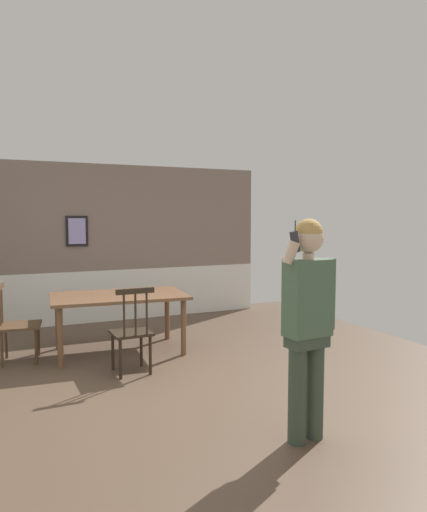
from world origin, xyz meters
The scene contains 6 objects.
ground_plane centered at (0.00, 0.00, 0.00)m, with size 7.23×7.23×0.00m, color brown.
room_back_partition centered at (0.00, 3.29, 1.28)m, with size 5.40×0.17×2.66m.
dining_table centered at (-0.31, 1.34, 0.68)m, with size 1.79×1.18×0.77m.
chair_near_window centered at (-1.55, 1.44, 0.47)m, with size 0.54×0.54×0.96m.
chair_by_doorway centered at (-0.38, 0.43, 0.48)m, with size 0.44×0.44×1.00m.
person_figure centered at (0.47, -1.72, 1.02)m, with size 0.53×0.23×1.77m.
Camera 1 is at (-1.70, -4.71, 1.78)m, focal length 32.96 mm.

